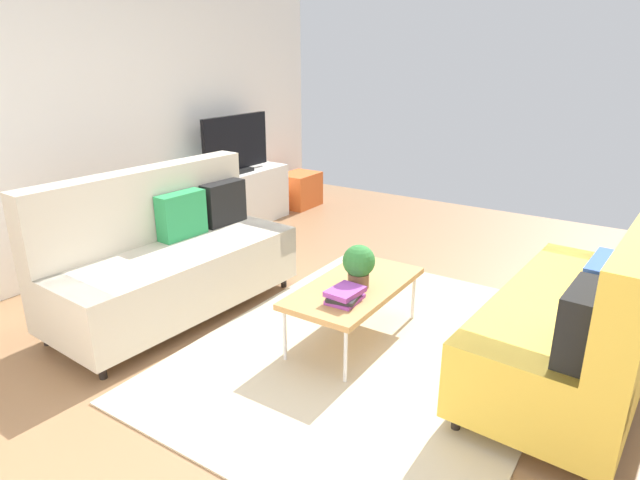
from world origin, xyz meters
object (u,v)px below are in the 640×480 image
object	(u,v)px
coffee_table	(354,288)
tv_console	(237,200)
tv	(236,145)
potted_plant	(359,264)
couch_beige	(170,257)
table_book_0	(345,299)
vase_0	(195,172)
storage_trunk	(300,190)
bottle_0	(213,169)
couch_green	(587,319)

from	to	relation	value
coffee_table	tv_console	bearing A→B (deg)	57.72
tv	potted_plant	world-z (taller)	tv
couch_beige	table_book_0	size ratio (longest dim) A/B	8.12
vase_0	coffee_table	bearing A→B (deg)	-111.14
tv_console	tv	size ratio (longest dim) A/B	1.40
storage_trunk	potted_plant	world-z (taller)	potted_plant
storage_trunk	vase_0	size ratio (longest dim) A/B	2.67
tv	table_book_0	world-z (taller)	tv
storage_trunk	tv	bearing A→B (deg)	175.84
coffee_table	vase_0	bearing A→B (deg)	68.86
tv_console	storage_trunk	bearing A→B (deg)	-5.19
couch_beige	bottle_0	xyz separation A→B (m)	(1.52, 0.99, 0.30)
tv	table_book_0	distance (m)	3.13
storage_trunk	coffee_table	bearing A→B (deg)	-138.43
tv_console	tv	distance (m)	0.63
vase_0	table_book_0	bearing A→B (deg)	-115.38
bottle_0	couch_beige	bearing A→B (deg)	-146.98
potted_plant	table_book_0	distance (m)	0.29
tv_console	potted_plant	world-z (taller)	potted_plant
couch_beige	potted_plant	xyz separation A→B (m)	(0.36, -1.46, 0.14)
storage_trunk	table_book_0	size ratio (longest dim) A/B	2.17
tv_console	storage_trunk	distance (m)	1.11
vase_0	bottle_0	world-z (taller)	bottle_0
coffee_table	vase_0	distance (m)	2.70
couch_beige	bottle_0	distance (m)	1.83
couch_green	bottle_0	distance (m)	3.93
coffee_table	tv_console	world-z (taller)	tv_console
couch_green	coffee_table	distance (m)	1.45
couch_beige	storage_trunk	xyz separation A→B (m)	(3.02, 0.93, -0.23)
couch_green	tv_console	xyz separation A→B (m)	(1.27, 3.87, -0.13)
coffee_table	tv_console	xyz separation A→B (m)	(1.54, 2.45, -0.07)
tv	bottle_0	world-z (taller)	tv
couch_beige	bottle_0	size ratio (longest dim) A/B	8.84
potted_plant	storage_trunk	bearing A→B (deg)	41.85
couch_green	table_book_0	world-z (taller)	couch_green
storage_trunk	table_book_0	world-z (taller)	table_book_0
coffee_table	bottle_0	bearing A→B (deg)	64.68
coffee_table	storage_trunk	distance (m)	3.54
storage_trunk	vase_0	xyz separation A→B (m)	(-1.68, 0.15, 0.52)
couch_green	potted_plant	size ratio (longest dim) A/B	6.48
tv_console	vase_0	distance (m)	0.72
storage_trunk	bottle_0	xyz separation A→B (m)	(-1.51, 0.06, 0.53)
coffee_table	tv	size ratio (longest dim) A/B	1.10
tv_console	potted_plant	distance (m)	2.95
couch_beige	couch_green	bearing A→B (deg)	106.55
coffee_table	potted_plant	world-z (taller)	potted_plant
couch_beige	table_book_0	distance (m)	1.50
couch_green	tv_console	distance (m)	4.07
couch_beige	tv	size ratio (longest dim) A/B	1.95
table_book_0	vase_0	world-z (taller)	vase_0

